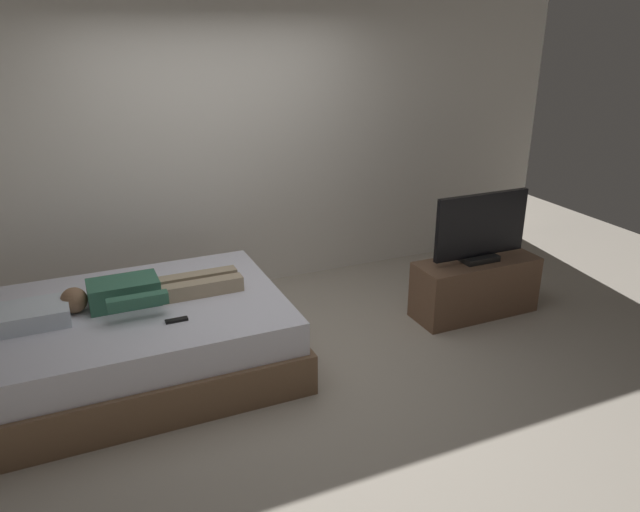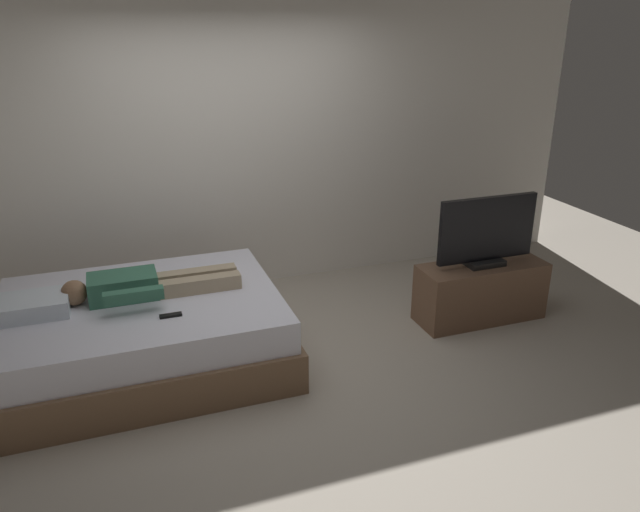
{
  "view_description": "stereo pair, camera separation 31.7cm",
  "coord_description": "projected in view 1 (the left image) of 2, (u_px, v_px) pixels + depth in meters",
  "views": [
    {
      "loc": [
        -1.33,
        -3.65,
        2.43
      ],
      "look_at": [
        0.47,
        0.42,
        0.69
      ],
      "focal_mm": 34.14,
      "sensor_mm": 36.0,
      "label": 1
    },
    {
      "loc": [
        -1.04,
        -3.77,
        2.43
      ],
      "look_at": [
        0.47,
        0.42,
        0.69
      ],
      "focal_mm": 34.14,
      "sensor_mm": 36.0,
      "label": 2
    }
  ],
  "objects": [
    {
      "name": "pillow",
      "position": [
        31.0,
        315.0,
        4.02
      ],
      "size": [
        0.48,
        0.34,
        0.12
      ],
      "primitive_type": "cube",
      "color": "white",
      "rests_on": "bed"
    },
    {
      "name": "ground_plane",
      "position": [
        285.0,
        371.0,
        4.5
      ],
      "size": [
        10.0,
        10.0,
        0.0
      ],
      "primitive_type": "plane",
      "color": "#ADA393"
    },
    {
      "name": "bed",
      "position": [
        145.0,
        339.0,
        4.41
      ],
      "size": [
        2.05,
        1.58,
        0.54
      ],
      "color": "brown",
      "rests_on": "ground"
    },
    {
      "name": "tv_stand",
      "position": [
        475.0,
        287.0,
        5.29
      ],
      "size": [
        1.1,
        0.4,
        0.5
      ],
      "primitive_type": "cube",
      "color": "brown",
      "rests_on": "ground"
    },
    {
      "name": "back_wall",
      "position": [
        257.0,
        139.0,
        5.57
      ],
      "size": [
        6.4,
        0.1,
        2.8
      ],
      "primitive_type": "cube",
      "color": "silver",
      "rests_on": "ground"
    },
    {
      "name": "tv",
      "position": [
        481.0,
        229.0,
        5.1
      ],
      "size": [
        0.88,
        0.2,
        0.59
      ],
      "color": "black",
      "rests_on": "tv_stand"
    },
    {
      "name": "remote",
      "position": [
        177.0,
        320.0,
        4.07
      ],
      "size": [
        0.15,
        0.04,
        0.02
      ],
      "primitive_type": "cube",
      "color": "black",
      "rests_on": "bed"
    },
    {
      "name": "person",
      "position": [
        143.0,
        291.0,
        4.33
      ],
      "size": [
        1.26,
        0.46,
        0.18
      ],
      "color": "#387056",
      "rests_on": "bed"
    }
  ]
}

